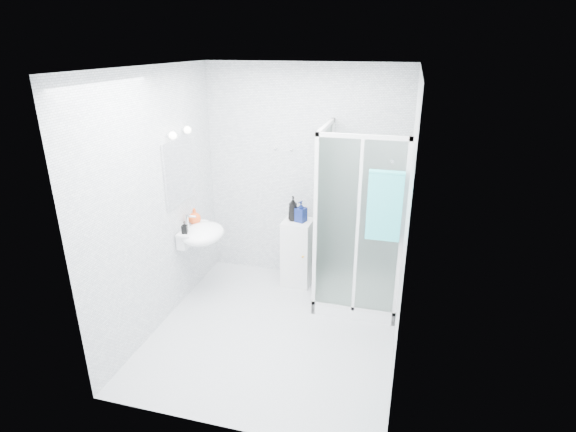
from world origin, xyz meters
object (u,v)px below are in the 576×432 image
(shampoo_bottle_a, at_px, (293,208))
(soap_dispenser_black, at_px, (185,228))
(shower_enclosure, at_px, (351,267))
(hand_towel, at_px, (385,204))
(storage_cabinet, at_px, (297,252))
(wall_basin, at_px, (201,234))
(shampoo_bottle_b, at_px, (301,211))
(soap_dispenser_orange, at_px, (195,216))

(shampoo_bottle_a, relative_size, soap_dispenser_black, 2.20)
(shower_enclosure, height_order, shampoo_bottle_a, shower_enclosure)
(hand_towel, height_order, shampoo_bottle_a, hand_towel)
(hand_towel, distance_m, soap_dispenser_black, 2.13)
(shower_enclosure, bearing_deg, hand_towel, -50.90)
(shower_enclosure, relative_size, soap_dispenser_black, 14.78)
(storage_cabinet, bearing_deg, wall_basin, -146.31)
(shampoo_bottle_b, bearing_deg, soap_dispenser_black, -145.71)
(shower_enclosure, xyz_separation_m, hand_towel, (0.33, -0.40, 0.91))
(shower_enclosure, height_order, soap_dispenser_black, shower_enclosure)
(shower_enclosure, xyz_separation_m, storage_cabinet, (-0.69, 0.27, -0.04))
(wall_basin, height_order, storage_cabinet, wall_basin)
(storage_cabinet, height_order, shampoo_bottle_a, shampoo_bottle_a)
(soap_dispenser_orange, distance_m, soap_dispenser_black, 0.29)
(hand_towel, height_order, soap_dispenser_black, hand_towel)
(storage_cabinet, bearing_deg, shampoo_bottle_b, -3.53)
(shampoo_bottle_a, height_order, soap_dispenser_black, shampoo_bottle_a)
(shower_enclosure, xyz_separation_m, soap_dispenser_black, (-1.75, -0.49, 0.48))
(hand_towel, relative_size, soap_dispenser_black, 5.20)
(storage_cabinet, height_order, soap_dispenser_orange, soap_dispenser_orange)
(shower_enclosure, xyz_separation_m, shampoo_bottle_a, (-0.75, 0.28, 0.52))
(storage_cabinet, bearing_deg, soap_dispenser_black, -142.11)
(shampoo_bottle_a, xyz_separation_m, soap_dispenser_orange, (-1.03, -0.48, -0.02))
(storage_cabinet, height_order, soap_dispenser_black, soap_dispenser_black)
(shampoo_bottle_a, bearing_deg, soap_dispenser_black, -142.62)
(soap_dispenser_orange, bearing_deg, shampoo_bottle_a, 25.21)
(hand_towel, xyz_separation_m, shampoo_bottle_b, (-0.97, 0.67, -0.41))
(shower_enclosure, bearing_deg, shampoo_bottle_a, 159.31)
(shower_enclosure, bearing_deg, wall_basin, -169.19)
(wall_basin, distance_m, soap_dispenser_black, 0.24)
(shampoo_bottle_a, height_order, shampoo_bottle_b, shampoo_bottle_a)
(wall_basin, distance_m, storage_cabinet, 1.20)
(hand_towel, bearing_deg, storage_cabinet, 146.36)
(hand_towel, xyz_separation_m, soap_dispenser_black, (-2.08, -0.09, -0.43))
(shampoo_bottle_b, bearing_deg, hand_towel, -34.52)
(shower_enclosure, xyz_separation_m, shampoo_bottle_b, (-0.65, 0.27, 0.50))
(shower_enclosure, distance_m, shampoo_bottle_a, 0.95)
(soap_dispenser_black, bearing_deg, soap_dispenser_orange, 93.98)
(storage_cabinet, xyz_separation_m, hand_towel, (1.01, -0.67, 0.95))
(wall_basin, xyz_separation_m, soap_dispenser_orange, (-0.12, 0.11, 0.16))
(wall_basin, height_order, soap_dispenser_black, wall_basin)
(hand_towel, bearing_deg, wall_basin, 177.54)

